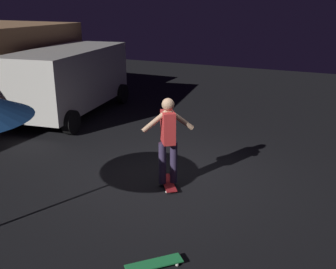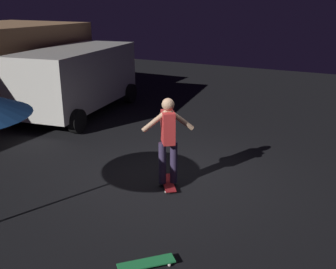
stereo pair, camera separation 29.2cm
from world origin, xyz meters
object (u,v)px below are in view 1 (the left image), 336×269
(parked_van, at_px, (69,78))
(skateboard_ridden, at_px, (168,183))
(skater, at_px, (168,135))
(skateboard_spare, at_px, (154,264))

(parked_van, bearing_deg, skateboard_ridden, -123.88)
(parked_van, height_order, skater, parked_van)
(parked_van, bearing_deg, skater, -123.88)
(skateboard_ridden, height_order, skateboard_spare, same)
(skateboard_spare, bearing_deg, parked_van, 45.89)
(skateboard_ridden, bearing_deg, skateboard_spare, -159.26)
(skateboard_ridden, bearing_deg, skater, 90.00)
(parked_van, distance_m, skater, 5.89)
(parked_van, relative_size, skateboard_ridden, 6.47)
(skateboard_ridden, height_order, skater, skater)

